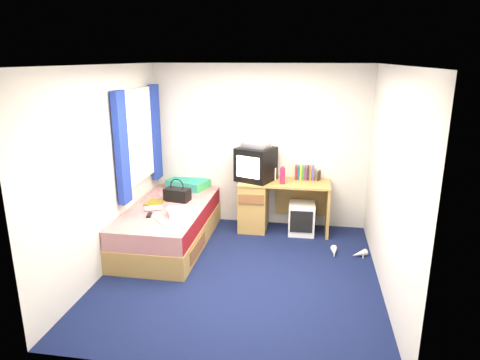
% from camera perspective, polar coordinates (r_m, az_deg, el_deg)
% --- Properties ---
extents(ground, '(3.40, 3.40, 0.00)m').
position_cam_1_polar(ground, '(5.21, 0.05, -12.35)').
color(ground, '#0C1438').
rests_on(ground, ground).
extents(room_shell, '(3.40, 3.40, 3.40)m').
position_cam_1_polar(room_shell, '(4.69, 0.06, 3.44)').
color(room_shell, white).
rests_on(room_shell, ground).
extents(bed, '(1.01, 2.00, 0.54)m').
position_cam_1_polar(bed, '(5.95, -9.39, -5.97)').
color(bed, tan).
rests_on(bed, ground).
extents(pillow, '(0.68, 0.54, 0.13)m').
position_cam_1_polar(pillow, '(6.63, -6.92, -0.49)').
color(pillow, '#1B76B3').
rests_on(pillow, bed).
extents(desk, '(1.30, 0.55, 0.75)m').
position_cam_1_polar(desk, '(6.33, 3.42, -3.07)').
color(desk, tan).
rests_on(desk, ground).
extents(storage_cube, '(0.38, 0.38, 0.46)m').
position_cam_1_polar(storage_cube, '(6.28, 8.22, -5.07)').
color(storage_cube, white).
rests_on(storage_cube, ground).
extents(crt_tv, '(0.62, 0.60, 0.48)m').
position_cam_1_polar(crt_tv, '(6.18, 2.11, 2.14)').
color(crt_tv, black).
rests_on(crt_tv, desk).
extents(vcr, '(0.44, 0.38, 0.07)m').
position_cam_1_polar(vcr, '(6.13, 2.16, 4.67)').
color(vcr, '#AFAEB1').
rests_on(vcr, crt_tv).
extents(book_row, '(0.27, 0.13, 0.20)m').
position_cam_1_polar(book_row, '(6.33, 8.58, 0.97)').
color(book_row, maroon).
rests_on(book_row, desk).
extents(picture_frame, '(0.05, 0.12, 0.14)m').
position_cam_1_polar(picture_frame, '(6.32, 10.48, 0.59)').
color(picture_frame, black).
rests_on(picture_frame, desk).
extents(pink_water_bottle, '(0.09, 0.09, 0.23)m').
position_cam_1_polar(pink_water_bottle, '(6.06, 5.69, 0.53)').
color(pink_water_bottle, '#EE214D').
rests_on(pink_water_bottle, desk).
extents(aerosol_can, '(0.06, 0.06, 0.18)m').
position_cam_1_polar(aerosol_can, '(6.25, 4.62, 0.83)').
color(aerosol_can, white).
rests_on(aerosol_can, desk).
extents(handbag, '(0.38, 0.26, 0.32)m').
position_cam_1_polar(handbag, '(6.04, -8.36, -1.88)').
color(handbag, black).
rests_on(handbag, bed).
extents(towel, '(0.33, 0.31, 0.09)m').
position_cam_1_polar(towel, '(5.50, -8.13, -4.24)').
color(towel, silver).
rests_on(towel, bed).
extents(magazine, '(0.25, 0.31, 0.01)m').
position_cam_1_polar(magazine, '(6.02, -11.34, -2.98)').
color(magazine, yellow).
rests_on(magazine, bed).
extents(water_bottle, '(0.21, 0.15, 0.07)m').
position_cam_1_polar(water_bottle, '(5.72, -11.48, -3.71)').
color(water_bottle, white).
rests_on(water_bottle, bed).
extents(colour_swatch_fan, '(0.19, 0.20, 0.01)m').
position_cam_1_polar(colour_swatch_fan, '(5.33, -10.51, -5.48)').
color(colour_swatch_fan, yellow).
rests_on(colour_swatch_fan, bed).
extents(remote_control, '(0.08, 0.17, 0.02)m').
position_cam_1_polar(remote_control, '(5.56, -12.02, -4.59)').
color(remote_control, black).
rests_on(remote_control, bed).
extents(window_assembly, '(0.11, 1.42, 1.40)m').
position_cam_1_polar(window_assembly, '(5.98, -13.33, 5.42)').
color(window_assembly, silver).
rests_on(window_assembly, room_shell).
extents(white_heels, '(0.48, 0.23, 0.09)m').
position_cam_1_polar(white_heels, '(5.78, 14.02, -9.39)').
color(white_heels, silver).
rests_on(white_heels, ground).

